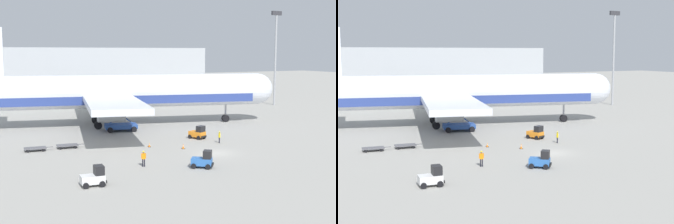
% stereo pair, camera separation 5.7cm
% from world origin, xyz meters
% --- Properties ---
extents(ground_plane, '(400.00, 400.00, 0.00)m').
position_xyz_m(ground_plane, '(0.00, 0.00, 0.00)').
color(ground_plane, '#9E9B93').
extents(terminal_building, '(90.00, 18.20, 14.00)m').
position_xyz_m(terminal_building, '(-9.47, 70.40, 6.99)').
color(terminal_building, '#B2B7BC').
rests_on(terminal_building, ground_plane).
extents(light_mast, '(2.80, 0.50, 22.70)m').
position_xyz_m(light_mast, '(42.63, 40.31, 13.18)').
color(light_mast, '#9EA0A5').
rests_on(light_mast, ground_plane).
extents(airplane_main, '(57.11, 48.53, 17.00)m').
position_xyz_m(airplane_main, '(-3.62, 27.28, 5.84)').
color(airplane_main, silver).
rests_on(airplane_main, ground_plane).
extents(scissor_lift_loader, '(5.76, 4.40, 4.81)m').
position_xyz_m(scissor_lift_loader, '(-4.82, 21.59, 1.87)').
color(scissor_lift_loader, '#284C99').
rests_on(scissor_lift_loader, ground_plane).
extents(baggage_tug_foreground, '(2.79, 2.67, 2.00)m').
position_xyz_m(baggage_tug_foreground, '(-5.50, -5.81, 0.88)').
color(baggage_tug_foreground, '#2D66B7').
rests_on(baggage_tug_foreground, ground_plane).
extents(baggage_tug_mid, '(2.38, 2.79, 2.00)m').
position_xyz_m(baggage_tug_mid, '(3.00, 9.79, 0.88)').
color(baggage_tug_mid, orange).
rests_on(baggage_tug_mid, ground_plane).
extents(baggage_tug_far, '(2.57, 1.83, 2.00)m').
position_xyz_m(baggage_tug_far, '(-18.71, -7.20, 0.88)').
color(baggage_tug_far, silver).
rests_on(baggage_tug_far, ground_plane).
extents(baggage_dolly_lead, '(3.76, 1.78, 0.48)m').
position_xyz_m(baggage_dolly_lead, '(-20.64, 11.75, 0.39)').
color(baggage_dolly_lead, '#56565B').
rests_on(baggage_dolly_lead, ground_plane).
extents(baggage_dolly_second, '(3.76, 1.78, 0.48)m').
position_xyz_m(baggage_dolly_second, '(-16.35, 11.76, 0.39)').
color(baggage_dolly_second, '#56565B').
rests_on(baggage_dolly_second, ground_plane).
extents(ground_crew_near, '(0.35, 0.53, 1.70)m').
position_xyz_m(ground_crew_near, '(4.01, 5.50, 0.99)').
color(ground_crew_near, black).
rests_on(ground_crew_near, ground_plane).
extents(ground_crew_far, '(0.54, 0.33, 1.84)m').
position_xyz_m(ground_crew_far, '(-11.29, -2.30, 1.09)').
color(ground_crew_far, black).
rests_on(ground_crew_far, ground_plane).
extents(traffic_cone_near, '(0.40, 0.40, 0.71)m').
position_xyz_m(traffic_cone_near, '(-2.53, 4.31, 0.35)').
color(traffic_cone_near, black).
rests_on(traffic_cone_near, ground_plane).
extents(traffic_cone_far, '(0.40, 0.40, 0.56)m').
position_xyz_m(traffic_cone_far, '(-6.10, 7.51, 0.27)').
color(traffic_cone_far, black).
rests_on(traffic_cone_far, ground_plane).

